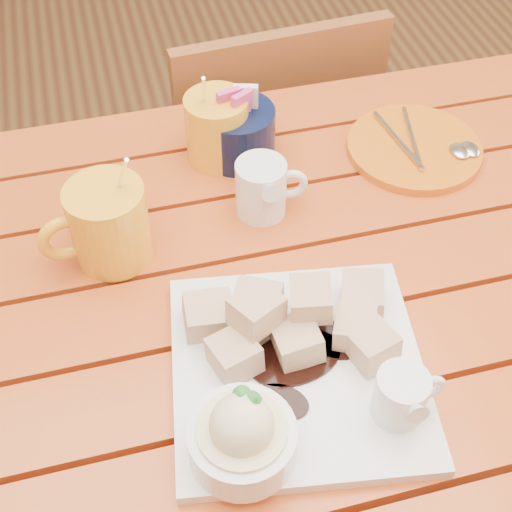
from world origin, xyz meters
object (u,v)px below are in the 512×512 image
object	(u,v)px
coffee_mug_left	(107,224)
orange_saucer	(415,148)
dessert_plate	(288,376)
chair_far	(262,164)
table	(245,345)
coffee_mug_right	(219,127)

from	to	relation	value
coffee_mug_left	orange_saucer	bearing A→B (deg)	0.12
dessert_plate	chair_far	bearing A→B (deg)	77.10
table	coffee_mug_left	distance (m)	0.24
dessert_plate	coffee_mug_right	world-z (taller)	coffee_mug_right
dessert_plate	coffee_mug_left	xyz separation A→B (m)	(-0.16, 0.25, 0.02)
coffee_mug_left	coffee_mug_right	xyz separation A→B (m)	(0.17, 0.16, -0.00)
table	chair_far	distance (m)	0.62
coffee_mug_right	chair_far	xyz separation A→B (m)	(0.15, 0.30, -0.35)
dessert_plate	table	bearing A→B (deg)	95.16
table	dessert_plate	distance (m)	0.20
dessert_plate	coffee_mug_right	xyz separation A→B (m)	(0.02, 0.40, 0.02)
table	coffee_mug_left	bearing A→B (deg)	144.35
coffee_mug_right	dessert_plate	bearing A→B (deg)	-109.15
table	orange_saucer	size ratio (longest dim) A/B	6.14
coffee_mug_left	coffee_mug_right	world-z (taller)	coffee_mug_left
coffee_mug_right	orange_saucer	distance (m)	0.29
coffee_mug_right	orange_saucer	xyz separation A→B (m)	(0.28, -0.06, -0.04)
coffee_mug_left	orange_saucer	xyz separation A→B (m)	(0.45, 0.09, -0.05)
coffee_mug_right	chair_far	world-z (taller)	coffee_mug_right
dessert_plate	orange_saucer	size ratio (longest dim) A/B	1.59
coffee_mug_left	chair_far	xyz separation A→B (m)	(0.32, 0.46, -0.35)
dessert_plate	chair_far	world-z (taller)	dessert_plate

